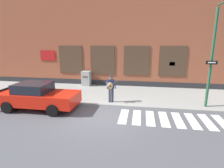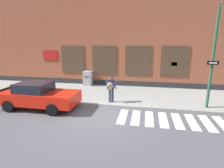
{
  "view_description": "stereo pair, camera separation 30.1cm",
  "coord_description": "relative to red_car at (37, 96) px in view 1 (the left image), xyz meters",
  "views": [
    {
      "loc": [
        1.86,
        -8.26,
        3.74
      ],
      "look_at": [
        0.17,
        1.87,
        1.34
      ],
      "focal_mm": 28.0,
      "sensor_mm": 36.0,
      "label": 1
    },
    {
      "loc": [
        2.16,
        -8.2,
        3.74
      ],
      "look_at": [
        0.17,
        1.87,
        1.34
      ],
      "focal_mm": 28.0,
      "sensor_mm": 36.0,
      "label": 2
    }
  ],
  "objects": [
    {
      "name": "ground_plane",
      "position": [
        3.99,
        -0.56,
        -0.77
      ],
      "size": [
        160.0,
        160.0,
        0.0
      ],
      "primitive_type": "plane",
      "color": "#4C4C51"
    },
    {
      "name": "sidewalk",
      "position": [
        3.99,
        3.56,
        -0.72
      ],
      "size": [
        28.0,
        5.08,
        0.11
      ],
      "color": "gray",
      "rests_on": "ground"
    },
    {
      "name": "building_backdrop",
      "position": [
        3.99,
        8.09,
        3.09
      ],
      "size": [
        28.0,
        4.06,
        7.74
      ],
      "color": "brown",
      "rests_on": "ground"
    },
    {
      "name": "crosswalk",
      "position": [
        7.44,
        -0.28,
        -0.76
      ],
      "size": [
        5.2,
        1.9,
        0.01
      ],
      "color": "silver",
      "rests_on": "ground"
    },
    {
      "name": "red_car",
      "position": [
        0.0,
        0.0,
        0.0
      ],
      "size": [
        4.61,
        2.0,
        1.53
      ],
      "color": "red",
      "rests_on": "ground"
    },
    {
      "name": "busker",
      "position": [
        4.06,
        1.54,
        0.32
      ],
      "size": [
        0.78,
        0.65,
        1.71
      ],
      "color": "#33384C",
      "rests_on": "sidewalk"
    },
    {
      "name": "traffic_light",
      "position": [
        9.7,
        0.51,
        3.23
      ],
      "size": [
        0.6,
        3.38,
        5.66
      ],
      "color": "#234C33",
      "rests_on": "sidewalk"
    },
    {
      "name": "utility_box",
      "position": [
        1.15,
        5.65,
        -0.03
      ],
      "size": [
        0.74,
        0.67,
        1.27
      ],
      "color": "#9E9E9E",
      "rests_on": "sidewalk"
    }
  ]
}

